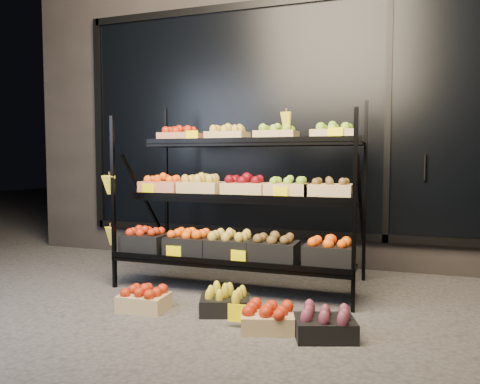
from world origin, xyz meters
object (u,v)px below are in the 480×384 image
at_px(floor_crate_midleft, 225,302).
at_px(floor_crate_midright, 268,318).
at_px(floor_crate_left, 144,299).
at_px(display_rack, 239,198).

xyz_separation_m(floor_crate_midleft, floor_crate_midright, (0.39, -0.23, -0.00)).
height_order(floor_crate_left, floor_crate_midleft, floor_crate_midleft).
relative_size(display_rack, floor_crate_left, 6.04).
height_order(floor_crate_midleft, floor_crate_midright, floor_crate_midleft).
relative_size(floor_crate_midleft, floor_crate_midright, 1.06).
distance_m(floor_crate_left, floor_crate_midright, 1.00).
bearing_deg(floor_crate_left, display_rack, 59.71).
relative_size(floor_crate_left, floor_crate_midright, 0.90).
relative_size(display_rack, floor_crate_midright, 5.47).
xyz_separation_m(display_rack, floor_crate_midright, (0.54, -0.98, -0.70)).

